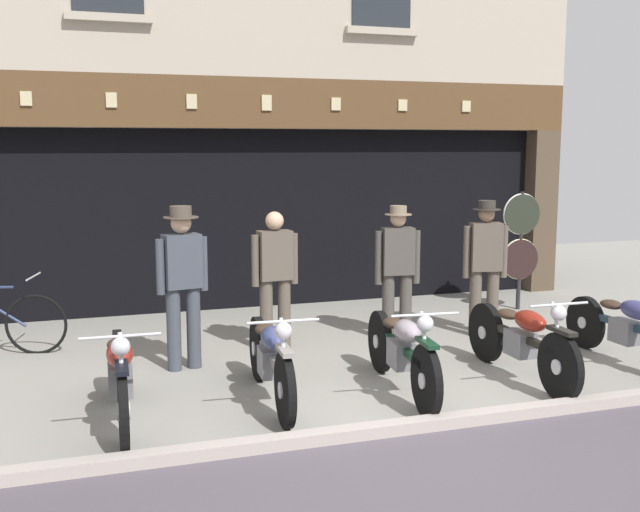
% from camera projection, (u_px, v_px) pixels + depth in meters
% --- Properties ---
extents(ground, '(21.72, 22.00, 0.18)m').
position_uv_depth(ground, '(478.00, 489.00, 5.36)').
color(ground, gray).
extents(shop_facade, '(10.02, 4.42, 6.25)m').
position_uv_depth(shop_facade, '(236.00, 185.00, 12.62)').
color(shop_facade, black).
rests_on(shop_facade, ground).
extents(motorcycle_left, '(0.62, 1.97, 0.92)m').
position_uv_depth(motorcycle_left, '(120.00, 375.00, 6.48)').
color(motorcycle_left, black).
rests_on(motorcycle_left, ground).
extents(motorcycle_center_left, '(0.62, 2.01, 0.92)m').
position_uv_depth(motorcycle_center_left, '(271.00, 357.00, 7.02)').
color(motorcycle_center_left, black).
rests_on(motorcycle_center_left, ground).
extents(motorcycle_center, '(0.62, 2.03, 0.91)m').
position_uv_depth(motorcycle_center, '(402.00, 349.00, 7.29)').
color(motorcycle_center, black).
rests_on(motorcycle_center, ground).
extents(motorcycle_center_right, '(0.62, 2.02, 0.92)m').
position_uv_depth(motorcycle_center_right, '(521.00, 339.00, 7.69)').
color(motorcycle_center_right, black).
rests_on(motorcycle_center_right, ground).
extents(motorcycle_right, '(0.62, 1.95, 0.90)m').
position_uv_depth(motorcycle_right, '(627.00, 327.00, 8.25)').
color(motorcycle_right, black).
rests_on(motorcycle_right, ground).
extents(salesman_left, '(0.55, 0.37, 1.74)m').
position_uv_depth(salesman_left, '(182.00, 278.00, 7.98)').
color(salesman_left, '#3D424C').
rests_on(salesman_left, ground).
extents(shopkeeper_center, '(0.56, 0.26, 1.62)m').
position_uv_depth(shopkeeper_center, '(275.00, 274.00, 8.75)').
color(shopkeeper_center, brown).
rests_on(shopkeeper_center, ground).
extents(salesman_right, '(0.55, 0.33, 1.65)m').
position_uv_depth(salesman_right, '(397.00, 266.00, 9.22)').
color(salesman_right, '#47423D').
rests_on(salesman_right, ground).
extents(assistant_far_right, '(0.55, 0.34, 1.70)m').
position_uv_depth(assistant_far_right, '(485.00, 261.00, 9.42)').
color(assistant_far_right, brown).
rests_on(assistant_far_right, ground).
extents(tyre_sign_pole, '(0.60, 0.06, 1.71)m').
position_uv_depth(tyre_sign_pole, '(521.00, 238.00, 10.91)').
color(tyre_sign_pole, '#232328').
rests_on(tyre_sign_pole, ground).
extents(advert_board_near, '(0.71, 0.03, 1.04)m').
position_uv_depth(advert_board_near, '(150.00, 186.00, 10.60)').
color(advert_board_near, beige).
extents(advert_board_far, '(0.68, 0.03, 0.94)m').
position_uv_depth(advert_board_far, '(59.00, 185.00, 10.22)').
color(advert_board_far, silver).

